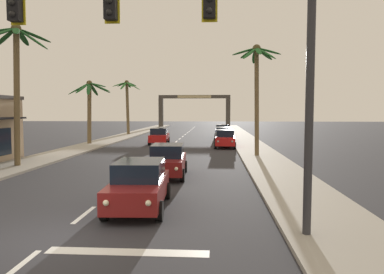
{
  "coord_description": "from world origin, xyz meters",
  "views": [
    {
      "loc": [
        4.31,
        -9.03,
        3.43
      ],
      "look_at": [
        3.23,
        8.0,
        2.2
      ],
      "focal_mm": 33.71,
      "sensor_mm": 36.0,
      "label": 1
    }
  ],
  "objects_px": {
    "sedan_lead_at_stop_bar": "(139,184)",
    "sedan_oncoming_far": "(159,136)",
    "palm_right_second": "(257,75)",
    "sedan_parked_nearest_kerb": "(224,135)",
    "palm_left_second": "(16,66)",
    "sedan_parked_mid_kerb": "(222,131)",
    "palm_left_farthest": "(127,98)",
    "sedan_parked_far_kerb": "(225,138)",
    "palm_left_third": "(90,99)",
    "traffic_signal_mast": "(177,30)",
    "sedan_third_in_queue": "(167,160)",
    "town_gateway_arch": "(194,106)"
  },
  "relations": [
    {
      "from": "sedan_lead_at_stop_bar",
      "to": "palm_right_second",
      "type": "height_order",
      "value": "palm_right_second"
    },
    {
      "from": "sedan_parked_nearest_kerb",
      "to": "sedan_third_in_queue",
      "type": "bearing_deg",
      "value": -99.43
    },
    {
      "from": "sedan_lead_at_stop_bar",
      "to": "palm_left_third",
      "type": "xyz_separation_m",
      "value": [
        -9.99,
        23.49,
        3.83
      ]
    },
    {
      "from": "traffic_signal_mast",
      "to": "palm_left_farthest",
      "type": "height_order",
      "value": "palm_left_farthest"
    },
    {
      "from": "sedan_third_in_queue",
      "to": "sedan_lead_at_stop_bar",
      "type": "bearing_deg",
      "value": -91.58
    },
    {
      "from": "sedan_parked_mid_kerb",
      "to": "palm_left_second",
      "type": "xyz_separation_m",
      "value": [
        -12.81,
        -25.29,
        5.26
      ]
    },
    {
      "from": "traffic_signal_mast",
      "to": "palm_left_third",
      "type": "height_order",
      "value": "traffic_signal_mast"
    },
    {
      "from": "palm_left_second",
      "to": "sedan_lead_at_stop_bar",
      "type": "bearing_deg",
      "value": -43.15
    },
    {
      "from": "palm_left_farthest",
      "to": "sedan_oncoming_far",
      "type": "bearing_deg",
      "value": -64.14
    },
    {
      "from": "sedan_third_in_queue",
      "to": "sedan_parked_nearest_kerb",
      "type": "height_order",
      "value": "same"
    },
    {
      "from": "palm_right_second",
      "to": "sedan_parked_nearest_kerb",
      "type": "bearing_deg",
      "value": 99.54
    },
    {
      "from": "sedan_parked_nearest_kerb",
      "to": "town_gateway_arch",
      "type": "height_order",
      "value": "town_gateway_arch"
    },
    {
      "from": "palm_left_farthest",
      "to": "palm_right_second",
      "type": "relative_size",
      "value": 0.94
    },
    {
      "from": "sedan_lead_at_stop_bar",
      "to": "sedan_parked_nearest_kerb",
      "type": "xyz_separation_m",
      "value": [
        3.62,
        27.02,
        0.0
      ]
    },
    {
      "from": "sedan_parked_far_kerb",
      "to": "palm_left_third",
      "type": "xyz_separation_m",
      "value": [
        -13.63,
        1.99,
        3.83
      ]
    },
    {
      "from": "sedan_parked_mid_kerb",
      "to": "palm_left_farthest",
      "type": "height_order",
      "value": "palm_left_farthest"
    },
    {
      "from": "sedan_parked_far_kerb",
      "to": "palm_left_farthest",
      "type": "xyz_separation_m",
      "value": [
        -13.43,
        16.85,
        4.48
      ]
    },
    {
      "from": "palm_left_third",
      "to": "sedan_parked_nearest_kerb",
      "type": "bearing_deg",
      "value": 14.55
    },
    {
      "from": "sedan_third_in_queue",
      "to": "sedan_parked_mid_kerb",
      "type": "height_order",
      "value": "same"
    },
    {
      "from": "sedan_parked_nearest_kerb",
      "to": "palm_left_farthest",
      "type": "height_order",
      "value": "palm_left_farthest"
    },
    {
      "from": "palm_right_second",
      "to": "town_gateway_arch",
      "type": "xyz_separation_m",
      "value": [
        -7.38,
        48.64,
        -1.71
      ]
    },
    {
      "from": "sedan_oncoming_far",
      "to": "sedan_third_in_queue",
      "type": "bearing_deg",
      "value": -79.85
    },
    {
      "from": "sedan_lead_at_stop_bar",
      "to": "palm_right_second",
      "type": "bearing_deg",
      "value": 68.6
    },
    {
      "from": "sedan_parked_far_kerb",
      "to": "palm_left_third",
      "type": "relative_size",
      "value": 0.69
    },
    {
      "from": "sedan_third_in_queue",
      "to": "town_gateway_arch",
      "type": "distance_m",
      "value": 57.09
    },
    {
      "from": "sedan_lead_at_stop_bar",
      "to": "sedan_oncoming_far",
      "type": "bearing_deg",
      "value": 97.2
    },
    {
      "from": "sedan_oncoming_far",
      "to": "sedan_lead_at_stop_bar",
      "type": "bearing_deg",
      "value": -82.8
    },
    {
      "from": "traffic_signal_mast",
      "to": "town_gateway_arch",
      "type": "height_order",
      "value": "traffic_signal_mast"
    },
    {
      "from": "sedan_lead_at_stop_bar",
      "to": "sedan_parked_nearest_kerb",
      "type": "relative_size",
      "value": 1.01
    },
    {
      "from": "traffic_signal_mast",
      "to": "palm_left_third",
      "type": "distance_m",
      "value": 28.71
    },
    {
      "from": "sedan_oncoming_far",
      "to": "palm_left_second",
      "type": "relative_size",
      "value": 0.53
    },
    {
      "from": "sedan_third_in_queue",
      "to": "palm_left_second",
      "type": "relative_size",
      "value": 0.52
    },
    {
      "from": "sedan_parked_mid_kerb",
      "to": "palm_left_third",
      "type": "bearing_deg",
      "value": -142.59
    },
    {
      "from": "sedan_lead_at_stop_bar",
      "to": "sedan_parked_far_kerb",
      "type": "relative_size",
      "value": 1.0
    },
    {
      "from": "palm_left_second",
      "to": "palm_right_second",
      "type": "relative_size",
      "value": 1.04
    },
    {
      "from": "palm_left_third",
      "to": "palm_left_farthest",
      "type": "relative_size",
      "value": 0.84
    },
    {
      "from": "palm_left_farthest",
      "to": "palm_left_third",
      "type": "bearing_deg",
      "value": -90.76
    },
    {
      "from": "sedan_parked_nearest_kerb",
      "to": "sedan_parked_mid_kerb",
      "type": "height_order",
      "value": "same"
    },
    {
      "from": "sedan_parked_nearest_kerb",
      "to": "palm_right_second",
      "type": "relative_size",
      "value": 0.54
    },
    {
      "from": "palm_left_second",
      "to": "sedan_oncoming_far",
      "type": "bearing_deg",
      "value": 69.07
    },
    {
      "from": "palm_left_farthest",
      "to": "sedan_parked_far_kerb",
      "type": "bearing_deg",
      "value": -51.45
    },
    {
      "from": "traffic_signal_mast",
      "to": "sedan_parked_far_kerb",
      "type": "distance_m",
      "value": 24.78
    },
    {
      "from": "palm_left_third",
      "to": "sedan_lead_at_stop_bar",
      "type": "bearing_deg",
      "value": -66.95
    },
    {
      "from": "sedan_third_in_queue",
      "to": "palm_left_third",
      "type": "relative_size",
      "value": 0.69
    },
    {
      "from": "palm_left_second",
      "to": "palm_left_farthest",
      "type": "xyz_separation_m",
      "value": [
        -0.61,
        29.74,
        -0.78
      ]
    },
    {
      "from": "sedan_oncoming_far",
      "to": "sedan_parked_far_kerb",
      "type": "xyz_separation_m",
      "value": [
        6.73,
        -3.03,
        0.0
      ]
    },
    {
      "from": "sedan_lead_at_stop_bar",
      "to": "sedan_oncoming_far",
      "type": "distance_m",
      "value": 24.72
    },
    {
      "from": "sedan_parked_nearest_kerb",
      "to": "palm_right_second",
      "type": "distance_m",
      "value": 13.67
    },
    {
      "from": "sedan_parked_nearest_kerb",
      "to": "palm_left_farthest",
      "type": "bearing_deg",
      "value": 139.81
    },
    {
      "from": "sedan_third_in_queue",
      "to": "palm_left_farthest",
      "type": "relative_size",
      "value": 0.58
    }
  ]
}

